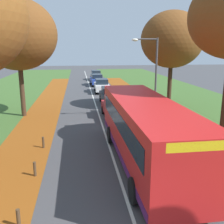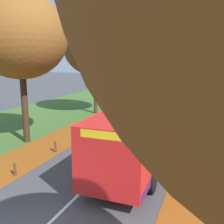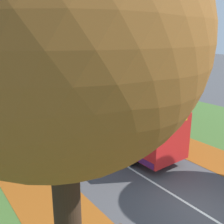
% 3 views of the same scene
% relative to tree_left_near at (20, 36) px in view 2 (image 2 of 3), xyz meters
% --- Properties ---
extents(grass_verge_left, '(12.00, 90.00, 0.01)m').
position_rel_tree_left_near_xyz_m(grass_verge_left, '(-2.88, 11.73, -6.53)').
color(grass_verge_left, '#3D6028').
rests_on(grass_verge_left, ground).
extents(leaf_litter_left, '(2.80, 60.00, 0.00)m').
position_rel_tree_left_near_xyz_m(leaf_litter_left, '(1.72, 5.73, -6.52)').
color(leaf_litter_left, '#8C4714').
rests_on(leaf_litter_left, grass_verge_left).
extents(leaf_litter_right, '(2.80, 60.00, 0.00)m').
position_rel_tree_left_near_xyz_m(leaf_litter_right, '(10.92, 5.73, -6.52)').
color(leaf_litter_right, '#8C4714').
rests_on(leaf_litter_right, grass_verge_right).
extents(road_centre_line, '(0.12, 80.00, 0.01)m').
position_rel_tree_left_near_xyz_m(road_centre_line, '(6.32, 11.73, -6.53)').
color(road_centre_line, silver).
rests_on(road_centre_line, ground).
extents(tree_left_near, '(5.67, 5.67, 9.10)m').
position_rel_tree_left_near_xyz_m(tree_left_near, '(0.00, 0.00, 0.00)').
color(tree_left_near, '#382619').
rests_on(tree_left_near, ground).
extents(tree_left_mid, '(5.91, 5.91, 8.94)m').
position_rel_tree_left_near_xyz_m(tree_left_mid, '(0.33, 9.70, -0.27)').
color(tree_left_mid, '#422D1E').
rests_on(tree_left_mid, ground).
extents(bollard_third, '(0.12, 0.12, 0.59)m').
position_rel_tree_left_near_xyz_m(bollard_third, '(2.80, -4.23, -6.24)').
color(bollard_third, '#4C3823').
rests_on(bollard_third, ground).
extents(bollard_fourth, '(0.12, 0.12, 0.64)m').
position_rel_tree_left_near_xyz_m(bollard_fourth, '(2.79, -0.96, -6.21)').
color(bollard_fourth, '#4C3823').
rests_on(bollard_fourth, ground).
extents(bollard_fifth, '(0.12, 0.12, 0.63)m').
position_rel_tree_left_near_xyz_m(bollard_fifth, '(2.75, 2.31, -6.22)').
color(bollard_fifth, '#4C3823').
rests_on(bollard_fifth, ground).
extents(streetlamp_right, '(1.89, 0.28, 6.00)m').
position_rel_tree_left_near_xyz_m(streetlamp_right, '(9.99, 6.96, -2.80)').
color(streetlamp_right, '#47474C').
rests_on(streetlamp_right, ground).
extents(bus, '(2.77, 10.43, 2.98)m').
position_rel_tree_left_near_xyz_m(bus, '(7.70, -0.24, -4.83)').
color(bus, red).
rests_on(bus, ground).
extents(car_red_lead, '(1.90, 4.26, 1.62)m').
position_rel_tree_left_near_xyz_m(car_red_lead, '(7.54, 8.29, -5.72)').
color(car_red_lead, '#B21919').
rests_on(car_red_lead, ground).
extents(car_black_following, '(1.84, 4.23, 1.62)m').
position_rel_tree_left_near_xyz_m(car_black_following, '(7.76, 13.39, -5.72)').
color(car_black_following, black).
rests_on(car_black_following, ground).
extents(car_white_third_in_line, '(1.82, 4.22, 1.62)m').
position_rel_tree_left_near_xyz_m(car_white_third_in_line, '(7.60, 20.51, -5.72)').
color(car_white_third_in_line, silver).
rests_on(car_white_third_in_line, ground).
extents(car_blue_fourth_in_line, '(1.91, 4.26, 1.62)m').
position_rel_tree_left_near_xyz_m(car_blue_fourth_in_line, '(7.44, 26.67, -5.72)').
color(car_blue_fourth_in_line, '#233D9E').
rests_on(car_blue_fourth_in_line, ground).
extents(car_silver_trailing, '(1.88, 4.25, 1.62)m').
position_rel_tree_left_near_xyz_m(car_silver_trailing, '(7.78, 33.36, -5.72)').
color(car_silver_trailing, '#B7BABF').
rests_on(car_silver_trailing, ground).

